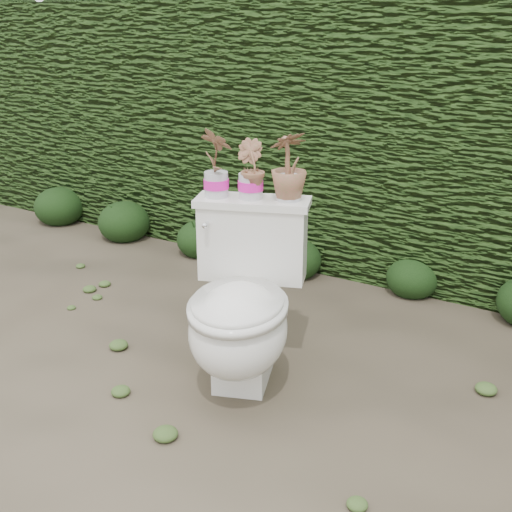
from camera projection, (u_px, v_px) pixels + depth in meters
The scene contains 11 objects.
ground at pixel (259, 359), 3.03m from camera, with size 60.00×60.00×0.00m, color brown.
hedge at pixel (389, 137), 4.02m from camera, with size 8.00×1.00×1.60m, color #30501A.
toilet at pixel (242, 309), 2.71m from camera, with size 0.66×0.79×0.78m.
potted_plant_left at pixel (216, 164), 2.76m from camera, with size 0.15×0.10×0.29m, color #2C6E22.
potted_plant_center at pixel (251, 171), 2.74m from camera, with size 0.13×0.11×0.24m, color #2C6E22.
potted_plant_right at pixel (289, 168), 2.71m from camera, with size 0.16×0.16×0.28m, color #2C6E22.
liriope_clump_0 at pixel (59, 203), 4.95m from camera, with size 0.38×0.38×0.30m, color #1B3512.
liriope_clump_1 at pixel (124, 218), 4.60m from camera, with size 0.37×0.37×0.30m, color #1B3512.
liriope_clump_2 at pixel (201, 235), 4.30m from camera, with size 0.33×0.33×0.26m, color #1B3512.
liriope_clump_3 at pixel (296, 255), 3.95m from camera, with size 0.32×0.32×0.26m, color #1B3512.
liriope_clump_4 at pixel (413, 274), 3.70m from camera, with size 0.30×0.30×0.24m, color #1B3512.
Camera 1 is at (1.36, -2.28, 1.53)m, focal length 45.00 mm.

